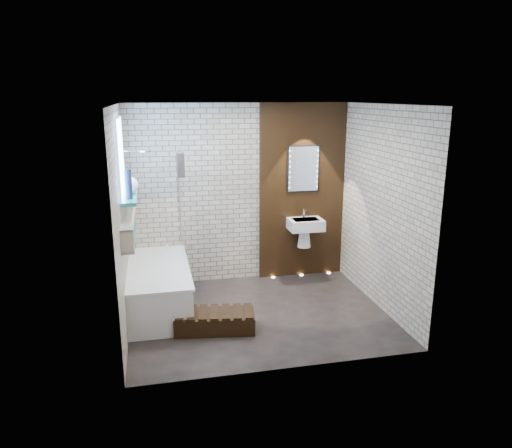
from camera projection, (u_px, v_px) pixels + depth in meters
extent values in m
plane|color=black|center=(259.00, 314.00, 6.20)|extent=(3.20, 3.20, 0.00)
cube|color=tan|center=(239.00, 194.00, 7.09)|extent=(3.20, 0.04, 2.60)
cube|color=tan|center=(289.00, 247.00, 4.64)|extent=(3.20, 0.04, 2.60)
cube|color=tan|center=(122.00, 222.00, 5.53)|extent=(0.04, 2.60, 2.60)
cube|color=tan|center=(381.00, 209.00, 6.20)|extent=(0.04, 2.60, 2.60)
plane|color=white|center=(259.00, 104.00, 5.53)|extent=(3.20, 3.20, 0.00)
cube|color=black|center=(302.00, 192.00, 7.26)|extent=(1.30, 0.06, 2.60)
cube|color=#7FADE0|center=(120.00, 157.00, 5.69)|extent=(0.03, 1.00, 0.90)
cube|color=#227E71|center=(129.00, 196.00, 5.82)|extent=(0.18, 1.00, 0.04)
cube|color=#227E71|center=(130.00, 236.00, 5.74)|extent=(0.14, 1.30, 0.03)
cube|color=#B2A899|center=(128.00, 218.00, 5.68)|extent=(0.14, 1.30, 0.03)
cube|color=#B2A899|center=(127.00, 243.00, 5.12)|extent=(0.14, 0.03, 0.26)
cube|color=#B2A899|center=(131.00, 214.00, 6.31)|extent=(0.14, 0.03, 0.26)
cube|color=white|center=(159.00, 289.00, 6.30)|extent=(0.75, 1.70, 0.55)
cube|color=white|center=(158.00, 267.00, 6.22)|extent=(0.79, 1.74, 0.03)
cylinder|color=silver|center=(167.00, 245.00, 6.93)|extent=(0.04, 0.04, 0.12)
cube|color=white|center=(181.00, 204.00, 6.53)|extent=(0.01, 0.78, 1.40)
cube|color=black|center=(180.00, 164.00, 6.17)|extent=(0.09, 0.23, 0.31)
cylinder|color=silver|center=(145.00, 151.00, 6.31)|extent=(0.18, 0.18, 0.02)
cube|color=white|center=(306.00, 225.00, 7.18)|extent=(0.50, 0.36, 0.16)
cone|color=white|center=(304.00, 238.00, 7.28)|extent=(0.20, 0.20, 0.28)
cylinder|color=silver|center=(304.00, 213.00, 7.23)|extent=(0.03, 0.03, 0.14)
cube|color=black|center=(303.00, 169.00, 7.14)|extent=(0.50, 0.02, 0.70)
cube|color=silver|center=(304.00, 169.00, 7.13)|extent=(0.45, 0.01, 0.65)
cube|color=black|center=(215.00, 321.00, 5.77)|extent=(0.99, 0.55, 0.21)
cylinder|color=#B04C1B|center=(129.00, 236.00, 5.55)|extent=(0.04, 0.04, 0.09)
cylinder|color=maroon|center=(130.00, 224.00, 5.98)|extent=(0.05, 0.05, 0.13)
sphere|color=white|center=(130.00, 185.00, 5.82)|extent=(0.21, 0.21, 0.21)
cylinder|color=#16213D|center=(128.00, 184.00, 5.53)|extent=(0.08, 0.08, 0.34)
cylinder|color=#FFD899|center=(273.00, 277.00, 7.43)|extent=(0.06, 0.06, 0.01)
cylinder|color=#FFD899|center=(301.00, 275.00, 7.53)|extent=(0.06, 0.06, 0.01)
cylinder|color=#FFD899|center=(329.00, 273.00, 7.62)|extent=(0.06, 0.06, 0.01)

